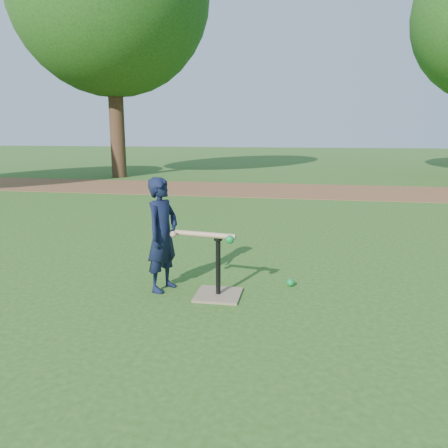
# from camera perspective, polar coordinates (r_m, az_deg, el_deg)

# --- Properties ---
(ground) EXTENTS (80.00, 80.00, 0.00)m
(ground) POSITION_cam_1_polar(r_m,az_deg,el_deg) (4.60, 4.82, -7.90)
(ground) COLOR #285116
(ground) RESTS_ON ground
(dirt_strip) EXTENTS (24.00, 3.00, 0.01)m
(dirt_strip) POSITION_cam_1_polar(r_m,az_deg,el_deg) (11.91, 8.61, 4.36)
(dirt_strip) COLOR brown
(dirt_strip) RESTS_ON ground
(child) EXTENTS (0.38, 0.47, 1.13)m
(child) POSITION_cam_1_polar(r_m,az_deg,el_deg) (4.34, -8.04, -1.39)
(child) COLOR black
(child) RESTS_ON ground
(wiffle_ball_ground) EXTENTS (0.08, 0.08, 0.08)m
(wiffle_ball_ground) POSITION_cam_1_polar(r_m,az_deg,el_deg) (4.58, 8.67, -7.57)
(wiffle_ball_ground) COLOR #0C8533
(wiffle_ball_ground) RESTS_ON ground
(batting_tee) EXTENTS (0.43, 0.43, 0.61)m
(batting_tee) POSITION_cam_1_polar(r_m,az_deg,el_deg) (4.25, -0.76, -7.97)
(batting_tee) COLOR #897357
(batting_tee) RESTS_ON ground
(swing_action) EXTENTS (0.63, 0.18, 0.09)m
(swing_action) POSITION_cam_1_polar(r_m,az_deg,el_deg) (4.09, -2.26, -1.53)
(swing_action) COLOR tan
(swing_action) RESTS_ON ground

